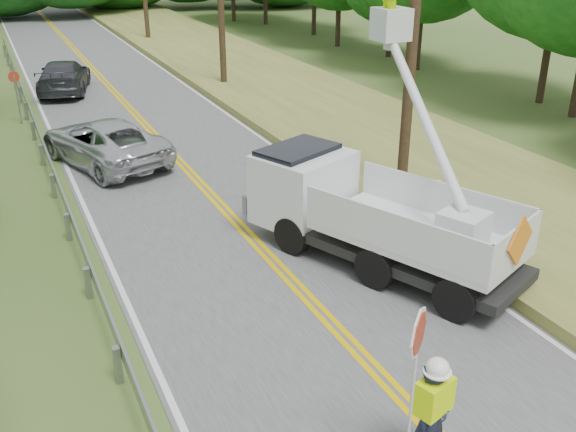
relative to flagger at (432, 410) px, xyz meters
name	(u,v)px	position (x,y,z in m)	size (l,w,h in m)	color
road	(184,166)	(0.50, 13.76, -1.01)	(7.20, 96.00, 0.03)	#464748
guardrail	(48,159)	(-3.51, 14.67, -0.46)	(0.18, 48.00, 0.77)	gray
tall_grass_verge	(371,135)	(7.60, 13.76, -0.87)	(7.00, 96.00, 0.30)	#62682D
flagger	(432,410)	(0.00, 0.00, 0.00)	(1.08, 0.60, 2.79)	#191E33
bucket_truck	(354,189)	(2.55, 6.51, 0.47)	(4.76, 7.08, 6.40)	black
suv_silver	(104,141)	(-1.70, 15.10, -0.26)	(2.43, 5.26, 1.46)	silver
suv_darkgrey	(64,76)	(-1.55, 25.98, -0.27)	(2.05, 5.04, 1.46)	#37393F
stop_sign_permanent	(16,90)	(-3.85, 21.20, 0.32)	(0.44, 0.13, 2.08)	gray
yard_sign	(433,188)	(5.87, 7.79, -0.51)	(0.49, 0.08, 0.71)	white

